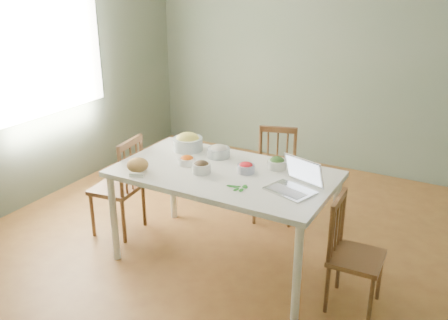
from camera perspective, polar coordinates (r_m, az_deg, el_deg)
The scene contains 19 objects.
floor at distance 4.33m, azimuth 2.34°, elevation -11.58°, with size 5.00×5.00×0.00m, color brown.
wall_back at distance 6.06m, azimuth 13.52°, elevation 11.31°, with size 5.00×0.00×2.70m, color slate.
wall_left at distance 5.34m, azimuth -22.44°, elevation 8.98°, with size 0.00×5.00×2.70m, color slate.
window_left at distance 5.48m, azimuth -20.10°, elevation 11.20°, with size 0.04×1.60×1.20m, color white.
dining_table at distance 4.13m, azimuth -0.00°, elevation -6.64°, with size 1.76×0.99×0.83m, color white, non-canonical shape.
chair_far at distance 4.83m, azimuth 5.91°, elevation -1.88°, with size 0.40×0.38×0.91m, color #4B2C1A, non-canonical shape.
chair_left at distance 4.67m, azimuth -12.40°, elevation -2.92°, with size 0.42×0.40×0.94m, color #4B2C1A, non-canonical shape.
chair_right at distance 3.71m, azimuth 15.21°, elevation -10.66°, with size 0.38×0.36×0.86m, color #4B2C1A, non-canonical shape.
bread_boule at distance 3.99m, azimuth -10.02°, elevation -0.57°, with size 0.17×0.17×0.11m, color #AC8545.
butter_stick at distance 3.90m, azimuth -10.11°, elevation -1.73°, with size 0.12×0.03×0.03m, color white.
bowl_squash at distance 4.41m, azimuth -4.23°, elevation 2.13°, with size 0.27×0.27×0.15m, color #E5C958, non-canonical shape.
bowl_carrot at distance 4.08m, azimuth -4.33°, elevation -0.04°, with size 0.14×0.14×0.08m, color #D15E00, non-canonical shape.
bowl_onion at distance 4.24m, azimuth -0.64°, elevation 1.05°, with size 0.20×0.20×0.11m, color white, non-canonical shape.
bowl_mushroom at distance 3.91m, azimuth -2.65°, elevation -0.82°, with size 0.15×0.15×0.10m, color black, non-canonical shape.
bowl_redpep at distance 3.92m, azimuth 2.56°, elevation -0.88°, with size 0.14×0.14×0.08m, color red, non-canonical shape.
bowl_broccoli at distance 4.02m, azimuth 6.17°, elevation -0.33°, with size 0.15×0.15×0.10m, color #1D4018, non-canonical shape.
flatbread at distance 4.15m, azimuth 6.36°, elevation -0.21°, with size 0.19×0.19×0.02m, color #CDB488.
basil_bunch at distance 3.66m, azimuth 1.45°, elevation -3.08°, with size 0.18×0.18×0.02m, color #196816, non-canonical shape.
laptop at distance 3.59m, azimuth 7.76°, elevation -2.00°, with size 0.34×0.30×0.23m, color silver, non-canonical shape.
Camera 1 is at (1.61, -3.25, 2.36)m, focal length 39.29 mm.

